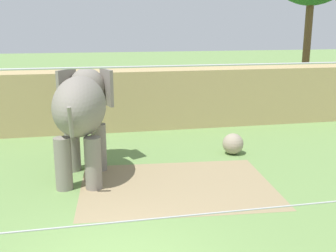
% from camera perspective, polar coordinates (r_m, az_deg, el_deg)
% --- Properties ---
extents(dirt_patch, '(5.50, 4.22, 0.01)m').
position_cam_1_polar(dirt_patch, '(11.33, 1.22, -8.34)').
color(dirt_patch, '#937F5B').
rests_on(dirt_patch, ground).
extents(embankment_wall, '(36.00, 1.80, 2.47)m').
position_cam_1_polar(embankment_wall, '(17.40, -10.20, 3.59)').
color(embankment_wall, tan).
rests_on(embankment_wall, ground).
extents(elephant, '(1.92, 4.03, 3.00)m').
position_cam_1_polar(elephant, '(11.82, -11.97, 2.37)').
color(elephant, gray).
rests_on(elephant, ground).
extents(enrichment_ball, '(0.71, 0.71, 0.71)m').
position_cam_1_polar(enrichment_ball, '(14.09, 9.06, -2.47)').
color(enrichment_ball, gray).
rests_on(enrichment_ball, ground).
extents(cable_fence, '(11.96, 0.27, 4.08)m').
position_cam_1_polar(cable_fence, '(4.49, -5.04, -16.23)').
color(cable_fence, brown).
rests_on(cable_fence, ground).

